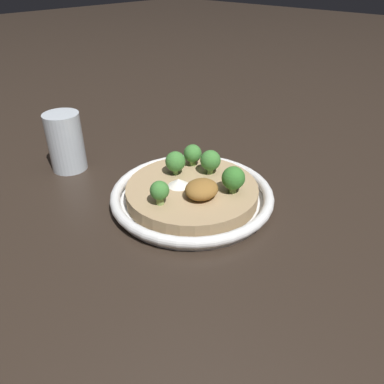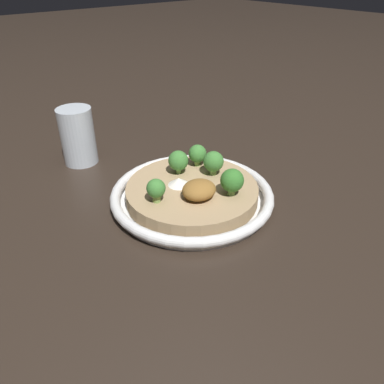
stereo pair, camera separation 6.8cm
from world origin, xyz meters
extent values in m
plane|color=#2D231C|center=(0.00, 0.00, 0.00)|extent=(6.00, 6.00, 0.00)
cylinder|color=white|center=(0.00, 0.00, 0.00)|extent=(0.28, 0.28, 0.01)
torus|color=white|center=(0.00, 0.00, 0.02)|extent=(0.30, 0.30, 0.02)
cylinder|color=tan|center=(0.00, 0.00, 0.02)|extent=(0.24, 0.24, 0.03)
cone|color=white|center=(0.02, -0.02, 0.04)|extent=(0.04, 0.04, 0.01)
ellipsoid|color=olive|center=(0.02, 0.04, 0.05)|extent=(0.06, 0.05, 0.03)
cylinder|color=#668E47|center=(-0.06, -0.01, 0.04)|extent=(0.01, 0.01, 0.02)
sphere|color=#428438|center=(-0.06, -0.01, 0.06)|extent=(0.04, 0.04, 0.04)
cylinder|color=#668E47|center=(-0.01, -0.05, 0.04)|extent=(0.01, 0.01, 0.02)
sphere|color=#428438|center=(-0.01, -0.05, 0.06)|extent=(0.04, 0.04, 0.04)
cylinder|color=#668E47|center=(-0.03, 0.07, 0.04)|extent=(0.02, 0.02, 0.02)
sphere|color=#387A2D|center=(-0.03, 0.07, 0.06)|extent=(0.04, 0.04, 0.04)
cylinder|color=#759E4C|center=(-0.06, -0.05, 0.04)|extent=(0.02, 0.02, 0.02)
sphere|color=#428438|center=(-0.06, -0.05, 0.06)|extent=(0.04, 0.04, 0.04)
cylinder|color=#84A856|center=(0.08, 0.00, 0.04)|extent=(0.02, 0.02, 0.02)
sphere|color=#428438|center=(0.08, 0.00, 0.06)|extent=(0.03, 0.03, 0.03)
cylinder|color=silver|center=(0.08, -0.28, 0.06)|extent=(0.07, 0.07, 0.12)
camera|label=1|loc=(0.42, 0.39, 0.38)|focal=35.00mm
camera|label=2|loc=(0.37, 0.44, 0.38)|focal=35.00mm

